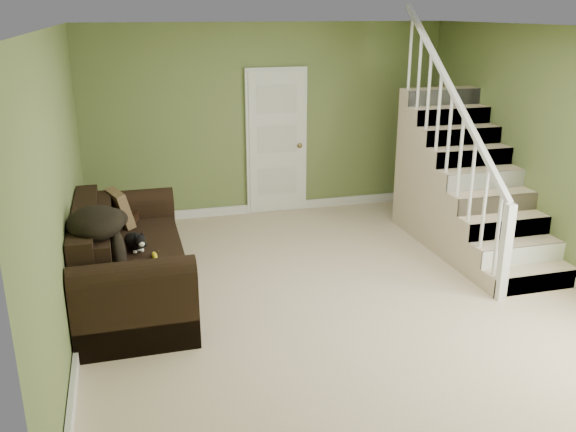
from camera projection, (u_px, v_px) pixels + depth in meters
floor at (333, 291)px, 6.28m from camera, size 5.00×5.50×0.01m
ceiling at (339, 27)px, 5.44m from camera, size 5.00×5.50×0.01m
wall_back at (269, 121)px, 8.37m from camera, size 5.00×0.04×2.60m
wall_front at (504, 287)px, 3.35m from camera, size 5.00×0.04×2.60m
wall_left at (61, 187)px, 5.23m from camera, size 0.04×5.50×2.60m
wall_right at (557, 153)px, 6.48m from camera, size 0.04×5.50×2.60m
baseboard_back at (270, 207)px, 8.74m from camera, size 5.00×0.04×0.12m
baseboard_left at (81, 316)px, 5.64m from camera, size 0.04×5.50×0.12m
baseboard_right at (539, 261)px, 6.87m from camera, size 0.04×5.50×0.12m
door at (277, 142)px, 8.45m from camera, size 0.86×0.12×2.02m
staircase at (462, 191)px, 7.45m from camera, size 1.00×2.51×2.82m
sofa at (127, 263)px, 6.04m from camera, size 1.03×2.39×0.94m
side_table at (117, 237)px, 6.89m from camera, size 0.63×0.63×0.84m
cat at (135, 242)px, 5.94m from camera, size 0.29×0.47×0.23m
banana at (155, 256)px, 5.77m from camera, size 0.06×0.18×0.05m
throw_pillow at (120, 208)px, 6.57m from camera, size 0.31×0.43×0.41m
throw_blanket at (95, 223)px, 5.34m from camera, size 0.62×0.74×0.27m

